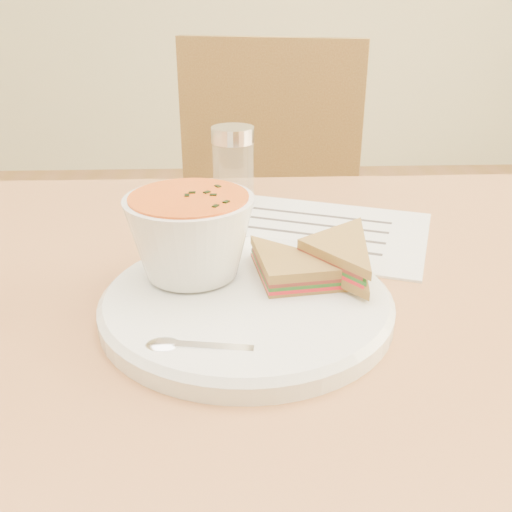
{
  "coord_description": "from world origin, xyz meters",
  "views": [
    {
      "loc": [
        -0.03,
        -0.57,
        1.03
      ],
      "look_at": [
        -0.0,
        -0.07,
        0.8
      ],
      "focal_mm": 40.0,
      "sensor_mm": 36.0,
      "label": 1
    }
  ],
  "objects_px": {
    "dining_table": "(257,512)",
    "chair_far": "(251,273)",
    "condiment_shaker": "(233,165)",
    "plate": "(247,304)",
    "soup_bowl": "(191,240)"
  },
  "relations": [
    {
      "from": "chair_far",
      "to": "plate",
      "type": "bearing_deg",
      "value": 103.29
    },
    {
      "from": "chair_far",
      "to": "soup_bowl",
      "type": "distance_m",
      "value": 0.69
    },
    {
      "from": "chair_far",
      "to": "condiment_shaker",
      "type": "distance_m",
      "value": 0.46
    },
    {
      "from": "dining_table",
      "to": "plate",
      "type": "distance_m",
      "value": 0.39
    },
    {
      "from": "chair_far",
      "to": "dining_table",
      "type": "bearing_deg",
      "value": 104.37
    },
    {
      "from": "condiment_shaker",
      "to": "chair_far",
      "type": "bearing_deg",
      "value": 83.64
    },
    {
      "from": "dining_table",
      "to": "condiment_shaker",
      "type": "xyz_separation_m",
      "value": [
        -0.02,
        0.23,
        0.43
      ]
    },
    {
      "from": "soup_bowl",
      "to": "condiment_shaker",
      "type": "xyz_separation_m",
      "value": [
        0.04,
        0.28,
        -0.0
      ]
    },
    {
      "from": "dining_table",
      "to": "soup_bowl",
      "type": "xyz_separation_m",
      "value": [
        -0.07,
        -0.05,
        0.43
      ]
    },
    {
      "from": "dining_table",
      "to": "condiment_shaker",
      "type": "relative_size",
      "value": 9.07
    },
    {
      "from": "dining_table",
      "to": "soup_bowl",
      "type": "height_order",
      "value": "soup_bowl"
    },
    {
      "from": "chair_far",
      "to": "plate",
      "type": "distance_m",
      "value": 0.7
    },
    {
      "from": "dining_table",
      "to": "chair_far",
      "type": "distance_m",
      "value": 0.56
    },
    {
      "from": "dining_table",
      "to": "condiment_shaker",
      "type": "distance_m",
      "value": 0.49
    },
    {
      "from": "dining_table",
      "to": "chair_far",
      "type": "xyz_separation_m",
      "value": [
        0.01,
        0.55,
        0.1
      ]
    }
  ]
}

